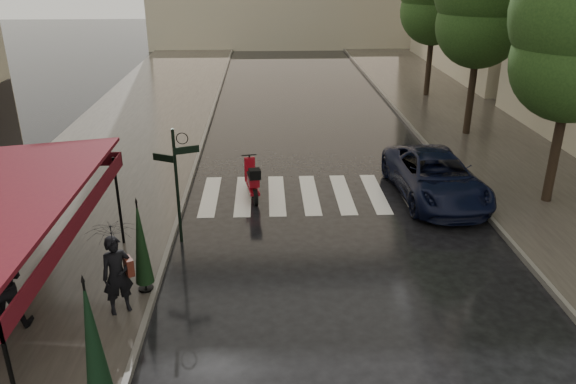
{
  "coord_description": "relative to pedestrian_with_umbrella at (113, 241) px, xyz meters",
  "views": [
    {
      "loc": [
        1.07,
        -10.32,
        7.01
      ],
      "look_at": [
        1.63,
        2.93,
        1.4
      ],
      "focal_mm": 35.0,
      "sensor_mm": 36.0,
      "label": 1
    }
  ],
  "objects": [
    {
      "name": "scooter",
      "position": [
        2.64,
        6.15,
        -1.22
      ],
      "size": [
        0.63,
        1.81,
        1.19
      ],
      "rotation": [
        0.0,
        0.0,
        0.16
      ],
      "color": "black",
      "rests_on": "ground"
    },
    {
      "name": "parasol_front",
      "position": [
        0.35,
        -2.82,
        -0.3
      ],
      "size": [
        0.45,
        0.45,
        2.52
      ],
      "color": "black",
      "rests_on": "sidewalk_near"
    },
    {
      "name": "curb_far",
      "position": [
        9.45,
        12.3,
        -1.7
      ],
      "size": [
        0.12,
        60.0,
        0.16
      ],
      "primitive_type": "cube",
      "color": "#595651",
      "rests_on": "ground"
    },
    {
      "name": "crosswalk",
      "position": [
        4.97,
        6.3,
        -1.77
      ],
      "size": [
        7.85,
        3.2,
        0.01
      ],
      "color": "silver",
      "rests_on": "ground"
    },
    {
      "name": "pedestrian_with_umbrella",
      "position": [
        0.0,
        0.0,
        0.0
      ],
      "size": [
        1.4,
        1.41,
        2.49
      ],
      "rotation": [
        0.0,
        0.0,
        0.52
      ],
      "color": "black",
      "rests_on": "sidewalk_near"
    },
    {
      "name": "ground",
      "position": [
        2.0,
        0.3,
        -1.77
      ],
      "size": [
        120.0,
        120.0,
        0.0
      ],
      "primitive_type": "plane",
      "color": "black",
      "rests_on": "ground"
    },
    {
      "name": "curb_near",
      "position": [
        0.55,
        12.3,
        -1.7
      ],
      "size": [
        0.12,
        60.0,
        0.16
      ],
      "primitive_type": "cube",
      "color": "#595651",
      "rests_on": "ground"
    },
    {
      "name": "parked_car",
      "position": [
        8.31,
        5.93,
        -1.08
      ],
      "size": [
        2.57,
        5.12,
        1.39
      ],
      "primitive_type": "imported",
      "rotation": [
        0.0,
        0.0,
        0.05
      ],
      "color": "black",
      "rests_on": "ground"
    },
    {
      "name": "pedestrian_terrace",
      "position": [
        -2.14,
        -0.43,
        -0.71
      ],
      "size": [
        1.1,
        0.97,
        1.89
      ],
      "primitive_type": "imported",
      "rotation": [
        0.0,
        0.0,
        3.46
      ],
      "color": "black",
      "rests_on": "sidewalk_near"
    },
    {
      "name": "sidewalk_far",
      "position": [
        12.25,
        12.3,
        -1.71
      ],
      "size": [
        5.5,
        60.0,
        0.12
      ],
      "primitive_type": "cube",
      "color": "#38332D",
      "rests_on": "ground"
    },
    {
      "name": "parasol_back",
      "position": [
        0.35,
        0.8,
        -0.48
      ],
      "size": [
        0.41,
        0.41,
        2.18
      ],
      "color": "black",
      "rests_on": "sidewalk_near"
    },
    {
      "name": "signpost",
      "position": [
        0.8,
        3.3,
        0.06
      ],
      "size": [
        1.17,
        0.29,
        3.1
      ],
      "color": "black",
      "rests_on": "ground"
    },
    {
      "name": "sidewalk_near",
      "position": [
        -2.5,
        12.3,
        -1.71
      ],
      "size": [
        6.0,
        60.0,
        0.12
      ],
      "primitive_type": "cube",
      "color": "#38332D",
      "rests_on": "ground"
    }
  ]
}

